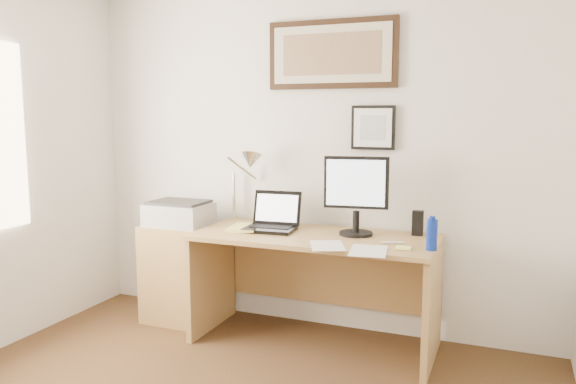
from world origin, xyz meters
The scene contains 17 objects.
wall_back centered at (0.00, 2.00, 1.25)m, with size 3.50×0.02×2.50m, color silver.
side_cabinet centered at (-0.92, 1.68, 0.36)m, with size 0.50×0.40×0.73m, color #9E7842.
water_bottle centered at (0.93, 1.49, 0.84)m, with size 0.06×0.06×0.18m, color #0B2494.
bottle_cap centered at (0.93, 1.49, 0.94)m, with size 0.03×0.03×0.02m, color #0B2494.
speaker centered at (0.78, 1.88, 0.83)m, with size 0.07×0.06×0.16m, color black.
paper_sheet_a centered at (0.32, 1.37, 0.75)m, with size 0.20×0.28×0.00m, color white.
paper_sheet_b centered at (0.59, 1.33, 0.75)m, with size 0.21×0.30×0.00m, color white.
sticky_pad centered at (0.77, 1.46, 0.76)m, with size 0.09×0.09×0.01m, color #F4F674.
marker_pen centered at (0.68, 1.57, 0.76)m, with size 0.02×0.02×0.14m, color white.
book centered at (-0.46, 1.61, 0.76)m, with size 0.21×0.28×0.02m, color #EADD6E.
desk centered at (0.15, 1.72, 0.51)m, with size 1.60×0.70×0.75m.
laptop centered at (-0.17, 1.68, 0.81)m, with size 0.36×0.32×0.26m.
lcd_monitor centered at (0.41, 1.72, 1.04)m, with size 0.42×0.22×0.52m.
printer centered at (-0.92, 1.67, 0.82)m, with size 0.44×0.34×0.18m.
desk_lamp centered at (-0.41, 1.81, 1.19)m, with size 0.29×0.27×0.53m.
picture_large centered at (0.15, 1.97, 1.95)m, with size 0.92×0.04×0.47m.
picture_small centered at (0.45, 1.97, 1.45)m, with size 0.30×0.03×0.30m.
Camera 1 is at (1.34, -1.80, 1.54)m, focal length 35.00 mm.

